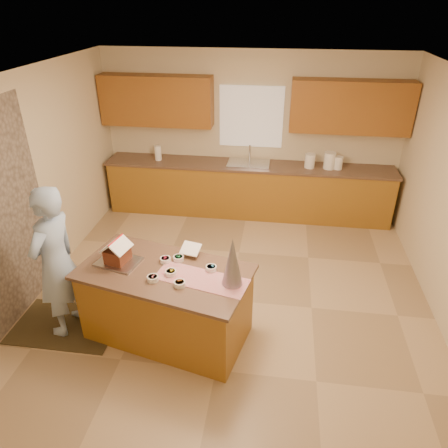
{
  "coord_description": "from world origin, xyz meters",
  "views": [
    {
      "loc": [
        0.51,
        -4.12,
        3.43
      ],
      "look_at": [
        -0.1,
        0.2,
        1.0
      ],
      "focal_mm": 33.21,
      "sensor_mm": 36.0,
      "label": 1
    }
  ],
  "objects_px": {
    "island_base": "(167,304)",
    "tinsel_tree": "(232,262)",
    "gingerbread_house": "(117,253)",
    "boy": "(56,263)"
  },
  "relations": [
    {
      "from": "island_base",
      "to": "tinsel_tree",
      "type": "distance_m",
      "value": 1.04
    },
    {
      "from": "island_base",
      "to": "tinsel_tree",
      "type": "bearing_deg",
      "value": 3.67
    },
    {
      "from": "island_base",
      "to": "tinsel_tree",
      "type": "relative_size",
      "value": 3.27
    },
    {
      "from": "island_base",
      "to": "gingerbread_house",
      "type": "xyz_separation_m",
      "value": [
        -0.52,
        0.07,
        0.58
      ]
    },
    {
      "from": "island_base",
      "to": "gingerbread_house",
      "type": "bearing_deg",
      "value": -174.81
    },
    {
      "from": "island_base",
      "to": "boy",
      "type": "xyz_separation_m",
      "value": [
        -1.18,
        -0.05,
        0.48
      ]
    },
    {
      "from": "island_base",
      "to": "tinsel_tree",
      "type": "xyz_separation_m",
      "value": [
        0.74,
        -0.12,
        0.72
      ]
    },
    {
      "from": "tinsel_tree",
      "to": "gingerbread_house",
      "type": "xyz_separation_m",
      "value": [
        -1.26,
        0.19,
        -0.14
      ]
    },
    {
      "from": "tinsel_tree",
      "to": "boy",
      "type": "distance_m",
      "value": 1.94
    },
    {
      "from": "tinsel_tree",
      "to": "boy",
      "type": "bearing_deg",
      "value": 177.76
    }
  ]
}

